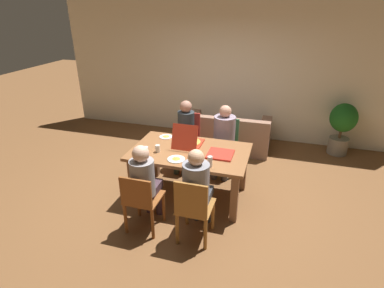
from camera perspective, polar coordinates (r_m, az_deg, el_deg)
ground_plane at (r=4.86m, az=-0.34°, el=-9.38°), size 20.00×20.00×0.00m
back_wall at (r=6.70m, az=6.40°, el=13.79°), size 7.28×0.12×2.95m
dining_table at (r=4.53m, az=-0.36°, el=-2.58°), size 1.69×1.04×0.77m
chair_0 at (r=3.77m, az=0.31°, el=-11.82°), size 0.42×0.45×0.90m
person_0 at (r=3.76m, az=0.96°, el=-7.76°), size 0.32×0.54×1.22m
chair_1 at (r=3.98m, az=-9.36°, el=-10.16°), size 0.43×0.44×0.84m
person_1 at (r=3.97m, az=-8.70°, el=-6.42°), size 0.31×0.51×1.18m
chair_2 at (r=5.37m, az=6.05°, el=-0.04°), size 0.45×0.42×0.93m
person_2 at (r=5.16m, az=5.88°, el=1.65°), size 0.36×0.52×1.21m
chair_3 at (r=5.55m, az=-0.79°, el=1.07°), size 0.41×0.45×0.95m
person_3 at (r=5.33m, az=-1.33°, el=2.45°), size 0.29×0.53×1.22m
pizza_box_0 at (r=4.62m, az=-0.60°, el=0.41°), size 0.38×0.50×0.39m
pizza_box_1 at (r=4.36m, az=5.24°, el=-1.88°), size 0.36×0.36×0.03m
plate_0 at (r=4.22m, az=-2.94°, el=-2.78°), size 0.24×0.24×0.03m
plate_1 at (r=4.93m, az=-4.82°, el=1.37°), size 0.21×0.21×0.03m
drinking_glass_0 at (r=4.44m, az=-6.36°, el=-0.83°), size 0.07×0.07×0.11m
drinking_glass_1 at (r=4.01m, az=3.32°, el=-3.27°), size 0.07×0.07×0.15m
drinking_glass_2 at (r=4.40m, az=-8.53°, el=-1.19°), size 0.07×0.07×0.11m
couch at (r=6.32m, az=6.39°, el=1.76°), size 1.71×0.87×0.74m
potted_plant at (r=6.55m, az=25.97°, el=3.20°), size 0.50×0.50×1.02m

